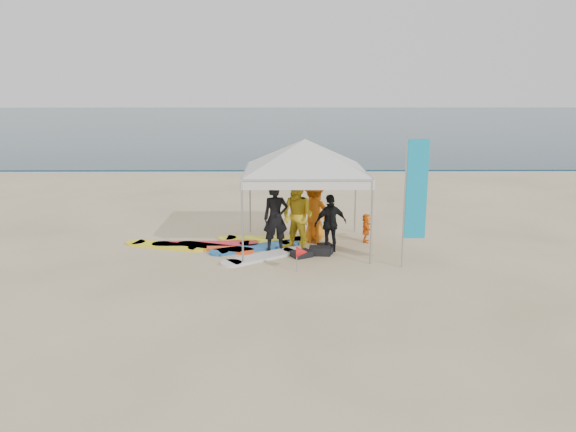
# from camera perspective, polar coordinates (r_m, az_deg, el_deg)

# --- Properties ---
(ground) EXTENTS (120.00, 120.00, 0.00)m
(ground) POSITION_cam_1_polar(r_m,az_deg,el_deg) (12.13, -0.04, -8.35)
(ground) COLOR beige
(ground) RESTS_ON ground
(ocean) EXTENTS (160.00, 84.00, 0.08)m
(ocean) POSITION_cam_1_polar(r_m,az_deg,el_deg) (71.42, -0.36, 9.64)
(ocean) COLOR #0C2633
(ocean) RESTS_ON ground
(shoreline_foam) EXTENTS (160.00, 1.20, 0.01)m
(shoreline_foam) POSITION_cam_1_polar(r_m,az_deg,el_deg) (29.82, -0.27, 4.60)
(shoreline_foam) COLOR silver
(shoreline_foam) RESTS_ON ground
(person_black_a) EXTENTS (0.75, 0.57, 1.87)m
(person_black_a) POSITION_cam_1_polar(r_m,az_deg,el_deg) (15.21, -1.26, -0.20)
(person_black_a) COLOR black
(person_black_a) RESTS_ON ground
(person_yellow) EXTENTS (1.20, 1.15, 1.95)m
(person_yellow) POSITION_cam_1_polar(r_m,az_deg,el_deg) (15.24, 0.96, -0.00)
(person_yellow) COLOR gold
(person_yellow) RESTS_ON ground
(person_orange_a) EXTENTS (1.24, 0.81, 1.81)m
(person_orange_a) POSITION_cam_1_polar(r_m,az_deg,el_deg) (16.07, 2.65, 0.42)
(person_orange_a) COLOR #D36312
(person_orange_a) RESTS_ON ground
(person_black_b) EXTENTS (1.01, 0.68, 1.59)m
(person_black_b) POSITION_cam_1_polar(r_m,az_deg,el_deg) (15.22, 4.34, -0.75)
(person_black_b) COLOR black
(person_black_b) RESTS_ON ground
(person_orange_b) EXTENTS (0.89, 0.72, 1.58)m
(person_orange_b) POSITION_cam_1_polar(r_m,az_deg,el_deg) (16.42, 2.71, 0.29)
(person_orange_b) COLOR orange
(person_orange_b) RESTS_ON ground
(person_seated) EXTENTS (0.37, 0.81, 0.84)m
(person_seated) POSITION_cam_1_polar(r_m,az_deg,el_deg) (16.38, 7.95, -1.20)
(person_seated) COLOR orange
(person_seated) RESTS_ON ground
(canopy_tent) EXTENTS (4.58, 4.58, 3.46)m
(canopy_tent) POSITION_cam_1_polar(r_m,az_deg,el_deg) (15.33, 1.75, 7.79)
(canopy_tent) COLOR #A5A5A8
(canopy_tent) RESTS_ON ground
(feather_flag) EXTENTS (0.56, 0.04, 3.29)m
(feather_flag) POSITION_cam_1_polar(r_m,az_deg,el_deg) (13.97, 12.80, 2.48)
(feather_flag) COLOR #A5A5A8
(feather_flag) RESTS_ON ground
(marker_pennant) EXTENTS (0.28, 0.28, 0.64)m
(marker_pennant) POSITION_cam_1_polar(r_m,az_deg,el_deg) (13.64, 1.40, -3.69)
(marker_pennant) COLOR #A5A5A8
(marker_pennant) RESTS_ON ground
(gear_pile) EXTENTS (1.19, 1.05, 0.22)m
(gear_pile) POSITION_cam_1_polar(r_m,az_deg,el_deg) (15.13, 2.92, -3.56)
(gear_pile) COLOR black
(gear_pile) RESTS_ON ground
(surfboard_spread) EXTENTS (4.85, 2.87, 0.07)m
(surfboard_spread) POSITION_cam_1_polar(r_m,az_deg,el_deg) (15.84, -6.11, -3.09)
(surfboard_spread) COLOR silver
(surfboard_spread) RESTS_ON ground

